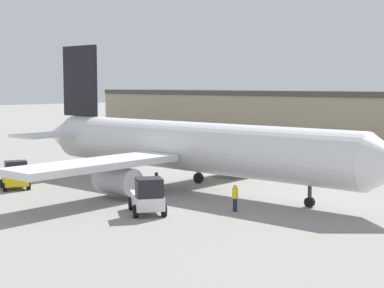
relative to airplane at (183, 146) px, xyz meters
The scene contains 6 objects.
ground_plane 3.57m from the airplane, ahead, with size 400.00×400.00×0.00m, color gray.
terminal_building 34.67m from the airplane, 100.92° to the left, with size 80.65×13.27×7.69m.
airplane is the anchor object (origin of this frame).
ground_crew_worker 10.01m from the airplane, 23.51° to the right, with size 0.40×0.40×1.83m.
baggage_tug 10.36m from the airplane, 57.73° to the right, with size 3.99×3.57×2.48m.
belt_loader_truck 13.82m from the airplane, 132.96° to the right, with size 3.17×2.92×2.37m.
Camera 1 is at (33.06, -33.47, 8.39)m, focal length 55.00 mm.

